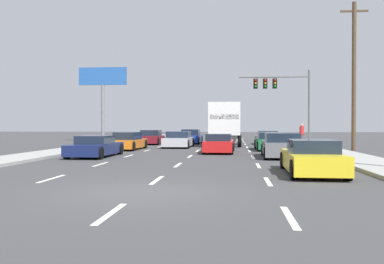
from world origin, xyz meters
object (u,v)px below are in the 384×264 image
at_px(car_maroon, 151,138).
at_px(pedestrian_near_corner, 302,134).
at_px(car_tan, 267,138).
at_px(utility_pole_mid, 354,74).
at_px(car_silver, 179,140).
at_px(roadside_billboard, 103,87).
at_px(car_navy, 95,147).
at_px(car_orange, 128,142).
at_px(car_green, 270,142).
at_px(car_blue, 191,137).
at_px(car_yellow, 312,158).
at_px(car_gray, 281,146).
at_px(car_red, 219,144).
at_px(traffic_signal_mast, 277,88).
at_px(box_truck, 226,122).

height_order(car_maroon, pedestrian_near_corner, pedestrian_near_corner).
distance_m(car_tan, utility_pole_mid, 10.90).
bearing_deg(car_silver, roadside_billboard, 131.56).
bearing_deg(car_navy, pedestrian_near_corner, 47.22).
xyz_separation_m(car_orange, pedestrian_near_corner, (13.05, 7.46, 0.42)).
height_order(roadside_billboard, pedestrian_near_corner, roadside_billboard).
xyz_separation_m(car_tan, pedestrian_near_corner, (2.77, -1.26, 0.43)).
relative_size(car_orange, car_green, 1.03).
relative_size(car_maroon, pedestrian_near_corner, 2.40).
xyz_separation_m(car_blue, car_yellow, (6.62, -23.71, -0.04)).
xyz_separation_m(car_green, pedestrian_near_corner, (3.21, 7.07, 0.41)).
relative_size(car_tan, car_yellow, 0.96).
distance_m(car_green, car_yellow, 14.27).
height_order(car_gray, roadside_billboard, roadside_billboard).
bearing_deg(car_red, car_gray, -46.52).
bearing_deg(pedestrian_near_corner, car_maroon, 177.00).
distance_m(car_gray, utility_pole_mid, 9.59).
bearing_deg(car_green, car_blue, 124.19).
bearing_deg(car_gray, car_yellow, -88.33).
xyz_separation_m(car_red, pedestrian_near_corner, (6.61, 10.24, 0.44)).
xyz_separation_m(car_yellow, traffic_signal_mast, (1.52, 27.09, 4.74)).
height_order(car_silver, car_yellow, car_silver).
relative_size(car_green, roadside_billboard, 0.59).
bearing_deg(car_silver, car_green, -21.80).
xyz_separation_m(box_truck, car_gray, (3.16, -12.39, -1.36)).
distance_m(car_tan, pedestrian_near_corner, 3.07).
height_order(car_green, utility_pole_mid, utility_pole_mid).
relative_size(car_blue, utility_pole_mid, 0.44).
relative_size(car_red, car_gray, 1.01).
bearing_deg(car_orange, car_tan, 40.30).
bearing_deg(car_blue, utility_pole_mid, -39.23).
height_order(box_truck, car_yellow, box_truck).
xyz_separation_m(car_maroon, roadside_billboard, (-6.04, 5.26, 5.02)).
xyz_separation_m(traffic_signal_mast, pedestrian_near_corner, (1.48, -5.75, -4.31)).
bearing_deg(car_yellow, box_truck, 99.63).
height_order(box_truck, utility_pole_mid, utility_pole_mid).
xyz_separation_m(car_navy, car_tan, (10.38, 15.46, 0.03)).
bearing_deg(car_tan, car_silver, -141.55).
bearing_deg(car_green, car_maroon, 141.70).
height_order(car_maroon, car_tan, car_maroon).
relative_size(car_blue, car_silver, 0.99).
bearing_deg(car_silver, car_orange, -135.88).
xyz_separation_m(car_red, car_green, (3.40, 3.17, 0.03)).
height_order(car_red, car_green, car_green).
bearing_deg(car_red, car_orange, 156.64).
height_order(traffic_signal_mast, utility_pole_mid, utility_pole_mid).
distance_m(car_orange, pedestrian_near_corner, 15.04).
height_order(car_orange, box_truck, box_truck).
relative_size(box_truck, car_tan, 1.72).
relative_size(car_navy, car_blue, 1.08).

